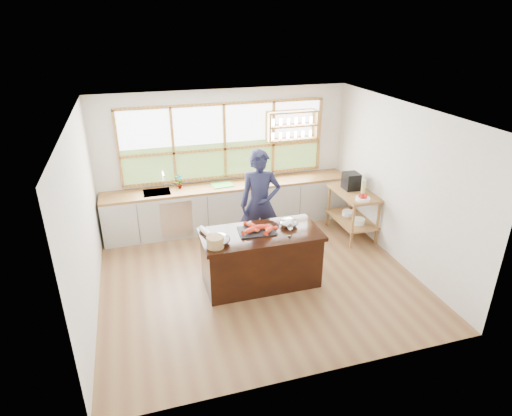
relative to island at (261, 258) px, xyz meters
name	(u,v)px	position (x,y,z in m)	size (l,w,h in m)	color
ground_plane	(257,276)	(0.00, 0.20, -0.45)	(5.00, 5.00, 0.00)	brown
room_shell	(250,166)	(0.02, 0.71, 1.30)	(5.02, 4.52, 2.71)	silver
back_counter	(229,205)	(-0.02, 2.14, 0.00)	(4.90, 0.63, 0.90)	beige
right_shelf_unit	(353,206)	(2.19, 1.09, 0.15)	(0.62, 1.10, 0.90)	olive
island	(261,258)	(0.00, 0.00, 0.00)	(1.85, 0.90, 0.90)	black
cook	(260,204)	(0.27, 0.91, 0.51)	(0.70, 0.46, 1.93)	#181A35
potted_plant	(179,181)	(-0.96, 2.20, 0.60)	(0.16, 0.11, 0.30)	slate
cutting_board	(222,185)	(-0.14, 2.14, 0.45)	(0.40, 0.30, 0.01)	green
espresso_machine	(351,181)	(2.19, 1.26, 0.60)	(0.28, 0.30, 0.32)	black
wine_bottle	(363,188)	(2.24, 0.88, 0.60)	(0.08, 0.08, 0.31)	#A9BC62
fruit_bowl	(363,198)	(2.14, 0.70, 0.49)	(0.26, 0.26, 0.11)	white
slate_board	(256,231)	(-0.06, 0.05, 0.45)	(0.55, 0.40, 0.02)	black
lobster_pile	(258,228)	(-0.03, 0.05, 0.50)	(0.52, 0.44, 0.08)	red
mixing_bowl_left	(219,239)	(-0.69, -0.15, 0.52)	(0.33, 0.33, 0.16)	silver
mixing_bowl_right	(289,223)	(0.49, 0.10, 0.51)	(0.29, 0.29, 0.14)	silver
wine_glass	(290,227)	(0.38, -0.25, 0.61)	(0.08, 0.08, 0.22)	white
wicker_basket	(215,242)	(-0.76, -0.23, 0.53)	(0.25, 0.25, 0.16)	tan
parchment_roll	(205,232)	(-0.83, 0.21, 0.49)	(0.08, 0.08, 0.30)	white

